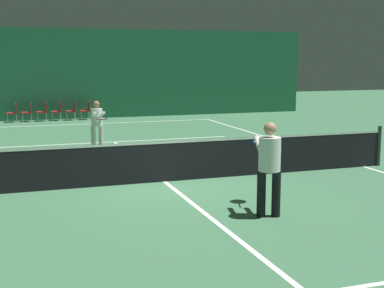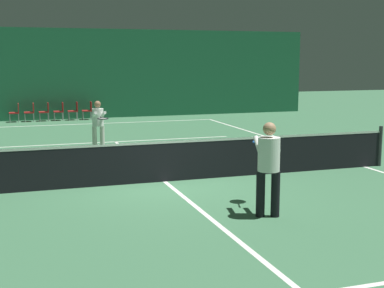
{
  "view_description": "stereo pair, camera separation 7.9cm",
  "coord_description": "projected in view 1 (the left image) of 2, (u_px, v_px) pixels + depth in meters",
  "views": [
    {
      "loc": [
        -3.29,
        -11.72,
        2.82
      ],
      "look_at": [
        0.41,
        -0.79,
        0.99
      ],
      "focal_mm": 50.0,
      "sensor_mm": 36.0,
      "label": 1
    },
    {
      "loc": [
        -3.22,
        -11.74,
        2.82
      ],
      "look_at": [
        0.41,
        -0.79,
        0.99
      ],
      "focal_mm": 50.0,
      "sensor_mm": 36.0,
      "label": 2
    }
  ],
  "objects": [
    {
      "name": "court_line_centre",
      "position": [
        165.0,
        182.0,
        12.45
      ],
      "size": [
        0.1,
        12.8,
        0.0
      ],
      "color": "white",
      "rests_on": "ground"
    },
    {
      "name": "tennis_net",
      "position": [
        164.0,
        160.0,
        12.37
      ],
      "size": [
        12.0,
        0.1,
        1.07
      ],
      "color": "black",
      "rests_on": "ground"
    },
    {
      "name": "courtside_chair_1",
      "position": [
        29.0,
        111.0,
        24.35
      ],
      "size": [
        0.44,
        0.44,
        0.84
      ],
      "rotation": [
        0.0,
        0.0,
        -1.57
      ],
      "color": "#99999E",
      "rests_on": "ground"
    },
    {
      "name": "court_line_service_far",
      "position": [
        114.0,
        142.0,
        18.43
      ],
      "size": [
        8.25,
        0.1,
        0.0
      ],
      "color": "white",
      "rests_on": "ground"
    },
    {
      "name": "courtside_chair_3",
      "position": [
        58.0,
        110.0,
        24.76
      ],
      "size": [
        0.44,
        0.44,
        0.84
      ],
      "rotation": [
        0.0,
        0.0,
        -1.57
      ],
      "color": "#99999E",
      "rests_on": "ground"
    },
    {
      "name": "ground_plane",
      "position": [
        165.0,
        182.0,
        12.45
      ],
      "size": [
        60.0,
        60.0,
        0.0
      ],
      "primitive_type": "plane",
      "color": "#3D704C"
    },
    {
      "name": "player_far",
      "position": [
        97.0,
        122.0,
        16.64
      ],
      "size": [
        0.39,
        1.3,
        1.54
      ],
      "rotation": [
        0.0,
        0.0,
        -1.56
      ],
      "color": "beige",
      "rests_on": "ground"
    },
    {
      "name": "courtside_chair_5",
      "position": [
        86.0,
        109.0,
        25.18
      ],
      "size": [
        0.44,
        0.44,
        0.84
      ],
      "rotation": [
        0.0,
        0.0,
        -1.57
      ],
      "color": "#99999E",
      "rests_on": "ground"
    },
    {
      "name": "player_near",
      "position": [
        269.0,
        162.0,
        9.58
      ],
      "size": [
        0.76,
        1.42,
        1.72
      ],
      "rotation": [
        0.0,
        0.0,
        1.27
      ],
      "color": "black",
      "rests_on": "ground"
    },
    {
      "name": "court_line_baseline_far",
      "position": [
        91.0,
        124.0,
        23.58
      ],
      "size": [
        11.0,
        0.1,
        0.0
      ],
      "color": "white",
      "rests_on": "ground"
    },
    {
      "name": "backdrop_curtain",
      "position": [
        83.0,
        74.0,
        25.42
      ],
      "size": [
        23.0,
        0.12,
        4.26
      ],
      "color": "#1E5B3D",
      "rests_on": "ground"
    },
    {
      "name": "courtside_chair_4",
      "position": [
        72.0,
        110.0,
        24.97
      ],
      "size": [
        0.44,
        0.44,
        0.84
      ],
      "rotation": [
        0.0,
        0.0,
        -1.57
      ],
      "color": "#99999E",
      "rests_on": "ground"
    },
    {
      "name": "courtside_chair_2",
      "position": [
        43.0,
        111.0,
        24.55
      ],
      "size": [
        0.44,
        0.44,
        0.84
      ],
      "rotation": [
        0.0,
        0.0,
        -1.57
      ],
      "color": "#99999E",
      "rests_on": "ground"
    },
    {
      "name": "courtside_chair_0",
      "position": [
        13.0,
        111.0,
        24.14
      ],
      "size": [
        0.44,
        0.44,
        0.84
      ],
      "rotation": [
        0.0,
        0.0,
        -1.57
      ],
      "color": "#99999E",
      "rests_on": "ground"
    },
    {
      "name": "court_line_sideline_right",
      "position": [
        364.0,
        167.0,
        14.19
      ],
      "size": [
        0.1,
        23.8,
        0.0
      ],
      "color": "white",
      "rests_on": "ground"
    }
  ]
}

